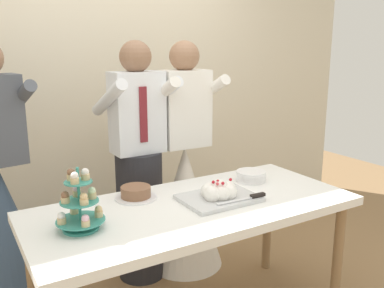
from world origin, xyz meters
TOP-DOWN VIEW (x-y plane):
  - rear_wall at (0.00, 1.45)m, footprint 5.20×0.10m
  - dessert_table at (0.00, 0.00)m, footprint 1.80×0.80m
  - cupcake_stand at (-0.63, 0.00)m, footprint 0.23×0.23m
  - main_cake_tray at (0.15, -0.02)m, footprint 0.44×0.31m
  - plate_stack at (0.52, 0.16)m, footprint 0.19×0.20m
  - round_cake at (-0.24, 0.25)m, footprint 0.24×0.24m
  - person_groom at (-0.02, 0.70)m, footprint 0.46×0.49m
  - person_bride at (0.34, 0.69)m, footprint 0.56×0.56m
  - person_guest at (-0.89, 0.85)m, footprint 0.56×0.56m

SIDE VIEW (x-z plane):
  - person_bride at x=0.34m, z-range -0.25..1.41m
  - person_guest at x=-0.89m, z-range -0.25..1.41m
  - dessert_table at x=0.00m, z-range 0.31..1.09m
  - person_groom at x=-0.02m, z-range -0.08..1.58m
  - round_cake at x=-0.24m, z-range 0.77..0.84m
  - plate_stack at x=0.52m, z-range 0.78..0.84m
  - main_cake_tray at x=0.15m, z-range 0.75..0.88m
  - cupcake_stand at x=-0.63m, z-range 0.74..1.05m
  - rear_wall at x=0.00m, z-range 0.00..2.90m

